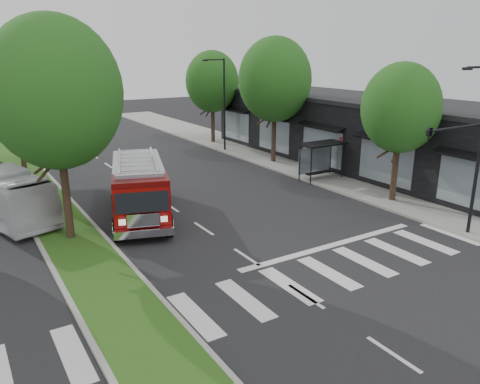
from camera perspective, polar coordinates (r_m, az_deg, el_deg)
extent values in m
plane|color=black|center=(20.43, 0.80, -7.94)|extent=(140.00, 140.00, 0.00)
cube|color=gray|center=(35.15, 9.21, 2.59)|extent=(5.00, 80.00, 0.15)
cube|color=gray|center=(34.90, -24.22, 1.20)|extent=(3.00, 50.00, 0.14)
cube|color=#214F16|center=(34.88, -24.24, 1.31)|extent=(2.60, 49.50, 0.02)
cube|color=black|center=(37.73, 14.60, 6.99)|extent=(8.00, 30.00, 5.00)
cylinder|color=black|center=(31.25, 8.66, 3.06)|extent=(0.08, 0.08, 2.50)
cylinder|color=black|center=(33.10, 12.37, 3.63)|extent=(0.08, 0.08, 2.50)
cylinder|color=black|center=(32.14, 7.28, 3.50)|extent=(0.08, 0.08, 2.50)
cylinder|color=black|center=(33.94, 10.97, 4.03)|extent=(0.08, 0.08, 2.50)
cube|color=black|center=(32.32, 9.98, 5.81)|extent=(3.20, 1.60, 0.12)
cube|color=#8C99A5|center=(33.09, 9.07, 3.89)|extent=(2.80, 0.04, 1.80)
cube|color=black|center=(32.75, 9.80, 2.38)|extent=(2.40, 0.40, 0.08)
cylinder|color=black|center=(28.61, 18.34, 2.41)|extent=(0.36, 0.36, 3.74)
ellipsoid|color=#143E11|center=(27.99, 19.02, 9.67)|extent=(4.40, 4.40, 5.06)
cylinder|color=black|center=(37.17, 4.13, 6.87)|extent=(0.36, 0.36, 4.40)
ellipsoid|color=#143E11|center=(36.68, 4.27, 13.51)|extent=(5.60, 5.60, 6.44)
cylinder|color=black|center=(45.57, -3.33, 8.43)|extent=(0.36, 0.36, 3.96)
ellipsoid|color=#143E11|center=(45.18, -3.42, 13.29)|extent=(5.00, 5.00, 5.75)
cylinder|color=black|center=(22.85, -20.44, -0.14)|extent=(0.36, 0.36, 4.62)
ellipsoid|color=#143E11|center=(22.06, -21.64, 11.15)|extent=(5.80, 5.80, 6.67)
cylinder|color=black|center=(36.40, -25.09, 5.13)|extent=(0.36, 0.36, 4.40)
ellipsoid|color=#143E11|center=(35.90, -25.94, 11.85)|extent=(5.60, 5.60, 6.44)
cylinder|color=black|center=(24.28, 27.15, 4.13)|extent=(0.16, 0.16, 8.00)
cylinder|color=black|center=(23.09, 27.25, 13.39)|extent=(1.80, 0.10, 0.10)
cube|color=black|center=(22.33, 25.99, 13.36)|extent=(0.45, 0.20, 0.12)
cylinder|color=black|center=(22.37, 24.91, 7.15)|extent=(4.00, 0.10, 0.10)
imported|color=black|center=(20.97, 22.02, 5.82)|extent=(0.18, 0.22, 1.10)
cylinder|color=black|center=(41.37, -1.91, 10.43)|extent=(0.16, 0.16, 8.00)
cylinder|color=black|center=(40.68, -3.11, 15.81)|extent=(1.80, 0.10, 0.10)
cube|color=black|center=(40.25, -4.27, 15.71)|extent=(0.45, 0.20, 0.12)
cube|color=#510504|center=(25.99, -12.06, -1.61)|extent=(5.15, 9.09, 0.26)
cube|color=maroon|center=(26.48, -12.28, 1.18)|extent=(4.51, 7.12, 2.08)
cube|color=maroon|center=(22.60, -11.89, -1.48)|extent=(3.04, 2.58, 2.18)
cube|color=#B2B2B7|center=(26.21, -12.43, 3.48)|extent=(4.51, 7.12, 0.12)
cylinder|color=#B2B2B7|center=(26.17, -14.50, 3.78)|extent=(2.02, 5.96, 0.10)
cylinder|color=#B2B2B7|center=(26.20, -10.41, 4.06)|extent=(2.02, 5.96, 0.10)
cube|color=silver|center=(21.80, -11.60, -4.89)|extent=(2.68, 1.18, 0.36)
cube|color=#8C99A5|center=(22.21, -12.11, 1.96)|extent=(2.28, 1.05, 0.19)
cylinder|color=black|center=(22.65, -14.72, -4.42)|extent=(0.70, 1.20, 1.14)
cylinder|color=black|center=(22.70, -8.69, -3.99)|extent=(0.70, 1.20, 1.14)
cylinder|color=black|center=(26.77, -14.69, -1.13)|extent=(0.70, 1.20, 1.14)
cylinder|color=black|center=(26.82, -9.60, -0.78)|extent=(0.70, 1.20, 1.14)
cylinder|color=black|center=(29.16, -14.68, 0.33)|extent=(0.70, 1.20, 1.14)
cylinder|color=black|center=(29.20, -10.00, 0.65)|extent=(0.70, 1.20, 1.14)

